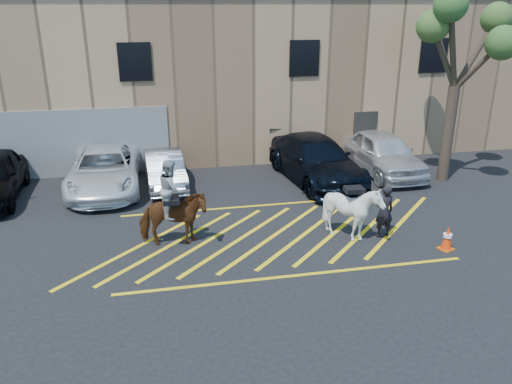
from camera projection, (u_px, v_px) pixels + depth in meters
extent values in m
plane|color=black|center=(272.00, 232.00, 15.77)|extent=(90.00, 90.00, 0.00)
imported|color=white|center=(105.00, 170.00, 19.15)|extent=(2.61, 5.63, 1.56)
imported|color=gray|center=(165.00, 169.00, 19.56)|extent=(1.67, 4.14, 1.34)
imported|color=black|center=(316.00, 160.00, 20.11)|extent=(3.12, 6.22, 1.73)
imported|color=silver|center=(383.00, 153.00, 21.05)|extent=(2.12, 5.13, 1.74)
imported|color=black|center=(384.00, 211.00, 15.16)|extent=(0.63, 0.44, 1.67)
cube|color=tan|center=(219.00, 72.00, 25.54)|extent=(32.00, 10.00, 7.00)
cube|color=black|center=(135.00, 62.00, 19.78)|extent=(1.30, 0.08, 1.50)
cube|color=black|center=(304.00, 58.00, 21.09)|extent=(1.30, 0.08, 1.50)
cube|color=black|center=(433.00, 56.00, 22.22)|extent=(1.30, 0.08, 1.50)
cube|color=#38332D|center=(364.00, 135.00, 22.89)|extent=(1.10, 0.08, 2.20)
cube|color=yellow|center=(136.00, 248.00, 14.70)|extent=(4.20, 4.20, 0.01)
cube|color=yellow|center=(172.00, 245.00, 14.90)|extent=(4.20, 4.20, 0.01)
cube|color=yellow|center=(207.00, 241.00, 15.09)|extent=(4.20, 4.20, 0.01)
cube|color=yellow|center=(241.00, 238.00, 15.29)|extent=(4.20, 4.20, 0.01)
cube|color=yellow|center=(274.00, 235.00, 15.49)|extent=(4.20, 4.20, 0.01)
cube|color=yellow|center=(307.00, 232.00, 15.69)|extent=(4.20, 4.20, 0.01)
cube|color=yellow|center=(338.00, 230.00, 15.88)|extent=(4.20, 4.20, 0.01)
cube|color=yellow|center=(369.00, 227.00, 16.08)|extent=(4.20, 4.20, 0.01)
cube|color=yellow|center=(399.00, 224.00, 16.28)|extent=(4.20, 4.20, 0.01)
cube|color=yellow|center=(258.00, 206.00, 17.78)|extent=(9.50, 0.12, 0.01)
cube|color=yellow|center=(296.00, 275.00, 13.20)|extent=(9.50, 0.12, 0.01)
imported|color=#582915|center=(173.00, 219.00, 14.61)|extent=(2.07, 1.08, 1.69)
imported|color=#93969C|center=(171.00, 189.00, 14.28)|extent=(0.72, 0.89, 1.72)
cube|color=black|center=(172.00, 200.00, 14.41)|extent=(0.51, 0.60, 0.14)
imported|color=silver|center=(353.00, 211.00, 14.99)|extent=(1.55, 1.71, 1.79)
cube|color=black|center=(354.00, 190.00, 14.75)|extent=(0.59, 0.49, 0.14)
cube|color=#E25D09|center=(446.00, 249.00, 14.63)|extent=(0.49, 0.49, 0.03)
cone|color=#FC3A0A|center=(447.00, 237.00, 14.50)|extent=(0.32, 0.32, 0.70)
cylinder|color=white|center=(448.00, 236.00, 14.48)|extent=(0.25, 0.25, 0.10)
cylinder|color=#45332A|center=(448.00, 134.00, 19.80)|extent=(0.44, 0.44, 3.80)
cylinder|color=#483A2C|center=(476.00, 54.00, 18.99)|extent=(1.76, 0.51, 2.68)
cylinder|color=#443229|center=(444.00, 57.00, 19.55)|extent=(0.33, 1.88, 2.34)
cylinder|color=#4B3F2D|center=(444.00, 58.00, 18.64)|extent=(1.40, 0.20, 2.39)
cylinder|color=#4D3B2F|center=(477.00, 67.00, 18.25)|extent=(0.78, 1.62, 1.96)
cylinder|color=#473B2B|center=(453.00, 49.00, 18.29)|extent=(1.16, 0.77, 3.11)
sphere|color=#47662C|center=(497.00, 18.00, 18.82)|extent=(1.20, 1.20, 1.20)
sphere|color=#42692D|center=(434.00, 27.00, 19.93)|extent=(1.20, 1.20, 1.20)
sphere|color=#466B2E|center=(433.00, 26.00, 18.13)|extent=(1.20, 1.20, 1.20)
sphere|color=#436E2F|center=(503.00, 43.00, 17.33)|extent=(1.20, 1.20, 1.20)
sphere|color=#3E682C|center=(451.00, 5.00, 17.42)|extent=(1.20, 1.20, 1.20)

